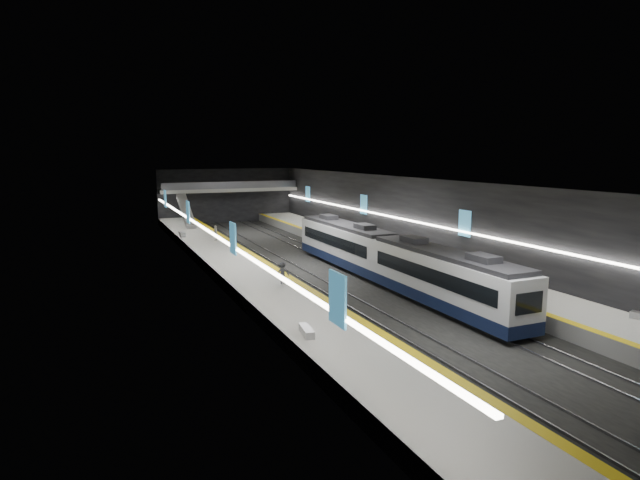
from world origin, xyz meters
name	(u,v)px	position (x,y,z in m)	size (l,w,h in m)	color
ground	(319,267)	(0.00, 0.00, 0.00)	(70.00, 70.00, 0.00)	black
ceiling	(319,179)	(0.00, 0.00, 8.00)	(20.00, 70.00, 0.04)	beige
wall_left	(208,230)	(-10.00, 0.00, 4.00)	(0.04, 70.00, 8.00)	black
wall_right	(413,219)	(10.00, 0.00, 4.00)	(0.04, 70.00, 8.00)	black
wall_back	(226,196)	(0.00, 35.00, 4.00)	(20.00, 0.04, 8.00)	black
platform_left	(239,269)	(-7.50, 0.00, 0.50)	(5.00, 70.00, 1.00)	slate
tile_surface_left	(238,263)	(-7.50, 0.00, 1.01)	(5.00, 70.00, 0.02)	#A0A09C
tactile_strip_left	(263,261)	(-5.30, 0.00, 1.02)	(0.60, 70.00, 0.02)	#DFBB0B
platform_right	(390,256)	(7.50, 0.00, 0.50)	(5.00, 70.00, 1.00)	slate
tile_surface_right	(390,250)	(7.50, 0.00, 1.01)	(5.00, 70.00, 0.02)	#A0A09C
tactile_strip_right	(370,252)	(5.30, 0.00, 1.02)	(0.60, 70.00, 0.02)	#DFBB0B
rails	(319,266)	(0.00, 0.00, 0.06)	(6.52, 70.00, 0.12)	gray
train	(387,257)	(2.50, -7.90, 2.20)	(2.69, 30.04, 3.60)	#0F1938
ad_posters	(314,217)	(0.00, 1.00, 4.50)	(19.94, 53.50, 2.20)	teal
cove_light_left	(211,232)	(-9.80, 0.00, 3.80)	(0.25, 68.60, 0.12)	white
cove_light_right	(411,221)	(9.80, 0.00, 3.80)	(0.25, 68.60, 0.12)	white
mezzanine_bridge	(230,190)	(0.00, 32.93, 5.04)	(20.00, 3.00, 1.50)	gray
escalator	(186,211)	(-7.50, 26.00, 2.90)	(1.20, 8.00, 0.60)	#99999E
bench_left_near	(307,331)	(-8.99, -19.31, 1.21)	(0.47, 1.70, 0.42)	#99999E
bench_left_far	(182,234)	(-9.50, 17.05, 1.24)	(0.54, 1.96, 0.48)	#99999E
bench_right_far	(329,224)	(9.50, 18.83, 1.23)	(0.51, 1.85, 0.45)	#99999E
passenger_right_a	(467,268)	(6.36, -12.94, 1.97)	(0.71, 0.47, 1.94)	#CF524D
passenger_right_b	(517,284)	(6.68, -17.68, 1.82)	(0.80, 0.62, 1.64)	#4D73A8
passenger_left_a	(216,233)	(-6.68, 12.49, 1.83)	(0.97, 0.40, 1.65)	#BAB6AA
passenger_left_b	(282,273)	(-6.47, -8.42, 1.80)	(1.03, 0.59, 1.60)	#38393F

